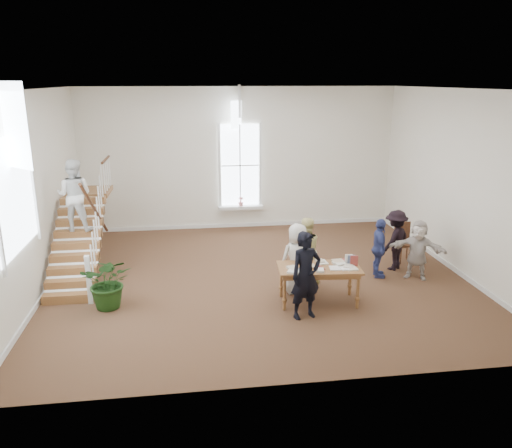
{
  "coord_description": "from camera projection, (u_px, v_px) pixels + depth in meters",
  "views": [
    {
      "loc": [
        -1.64,
        -11.32,
        4.71
      ],
      "look_at": [
        -0.04,
        0.4,
        1.26
      ],
      "focal_mm": 35.0,
      "sensor_mm": 36.0,
      "label": 1
    }
  ],
  "objects": [
    {
      "name": "floor_plant",
      "position": [
        109.0,
        282.0,
        10.54
      ],
      "size": [
        1.13,
        1.0,
        1.17
      ],
      "primitive_type": "imported",
      "rotation": [
        0.0,
        0.0,
        -0.09
      ],
      "color": "#183711",
      "rests_on": "ground"
    },
    {
      "name": "library_table",
      "position": [
        320.0,
        270.0,
        10.75
      ],
      "size": [
        1.83,
        1.02,
        0.89
      ],
      "rotation": [
        0.0,
        0.0,
        -0.08
      ],
      "color": "brown",
      "rests_on": "ground"
    },
    {
      "name": "woman_cluster_b",
      "position": [
        395.0,
        240.0,
        12.66
      ],
      "size": [
        1.15,
        1.07,
        1.56
      ],
      "primitive_type": "imported",
      "rotation": [
        0.0,
        0.0,
        3.79
      ],
      "color": "black",
      "rests_on": "ground"
    },
    {
      "name": "woman_cluster_a",
      "position": [
        379.0,
        248.0,
        12.16
      ],
      "size": [
        0.53,
        0.92,
        1.48
      ],
      "primitive_type": "imported",
      "rotation": [
        0.0,
        0.0,
        1.37
      ],
      "color": "#374386",
      "rests_on": "ground"
    },
    {
      "name": "woman_cluster_c",
      "position": [
        418.0,
        250.0,
        12.09
      ],
      "size": [
        1.39,
        1.04,
        1.46
      ],
      "primitive_type": "imported",
      "rotation": [
        0.0,
        0.0,
        5.77
      ],
      "color": "beige",
      "rests_on": "ground"
    },
    {
      "name": "side_chair",
      "position": [
        403.0,
        239.0,
        13.34
      ],
      "size": [
        0.48,
        0.48,
        1.04
      ],
      "rotation": [
        0.0,
        0.0,
        0.06
      ],
      "color": "#341C0E",
      "rests_on": "ground"
    },
    {
      "name": "ground",
      "position": [
        260.0,
        278.0,
        12.3
      ],
      "size": [
        10.0,
        10.0,
        0.0
      ],
      "primitive_type": "plane",
      "color": "#4F351F",
      "rests_on": "ground"
    },
    {
      "name": "elderly_woman",
      "position": [
        297.0,
        259.0,
        11.25
      ],
      "size": [
        0.87,
        0.65,
        1.62
      ],
      "primitive_type": "imported",
      "rotation": [
        0.0,
        0.0,
        3.32
      ],
      "color": "beige",
      "rests_on": "ground"
    },
    {
      "name": "room_shell",
      "position": [
        241.0,
        216.0,
        16.37
      ],
      "size": [
        10.49,
        10.0,
        10.0
      ],
      "color": "silver",
      "rests_on": "ground"
    },
    {
      "name": "person_yellow",
      "position": [
        305.0,
        251.0,
        11.76
      ],
      "size": [
        0.87,
        0.72,
        1.62
      ],
      "primitive_type": "imported",
      "rotation": [
        0.0,
        0.0,
        3.29
      ],
      "color": "#EEE395",
      "rests_on": "ground"
    },
    {
      "name": "police_officer",
      "position": [
        306.0,
        276.0,
        10.02
      ],
      "size": [
        0.76,
        0.61,
        1.82
      ],
      "primitive_type": "imported",
      "rotation": [
        0.0,
        0.0,
        0.29
      ],
      "color": "black",
      "rests_on": "ground"
    },
    {
      "name": "staircase",
      "position": [
        77.0,
        213.0,
        12.0
      ],
      "size": [
        1.1,
        4.1,
        2.92
      ],
      "color": "brown",
      "rests_on": "ground"
    }
  ]
}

